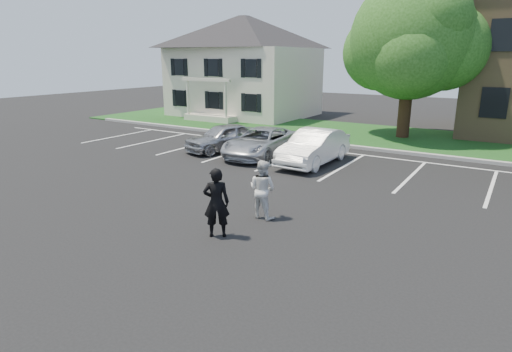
# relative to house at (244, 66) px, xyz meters

# --- Properties ---
(ground_plane) EXTENTS (90.00, 90.00, 0.00)m
(ground_plane) POSITION_rel_house_xyz_m (13.00, -19.97, -3.83)
(ground_plane) COLOR black
(ground_plane) RESTS_ON ground
(curb) EXTENTS (40.00, 0.30, 0.15)m
(curb) POSITION_rel_house_xyz_m (13.00, -7.97, -3.75)
(curb) COLOR gray
(curb) RESTS_ON ground
(grass_strip) EXTENTS (44.00, 8.00, 0.08)m
(grass_strip) POSITION_rel_house_xyz_m (13.00, -3.97, -3.79)
(grass_strip) COLOR #134114
(grass_strip) RESTS_ON ground
(stall_lines) EXTENTS (34.00, 5.36, 0.01)m
(stall_lines) POSITION_rel_house_xyz_m (14.40, -11.02, -3.82)
(stall_lines) COLOR silver
(stall_lines) RESTS_ON ground
(house) EXTENTS (10.30, 9.22, 7.60)m
(house) POSITION_rel_house_xyz_m (0.00, 0.00, 0.00)
(house) COLOR beige
(house) RESTS_ON ground
(tree) EXTENTS (7.80, 7.20, 8.80)m
(tree) POSITION_rel_house_xyz_m (13.51, -3.61, 1.52)
(tree) COLOR black
(tree) RESTS_ON ground
(man_black_suit) EXTENTS (0.80, 0.75, 1.84)m
(man_black_suit) POSITION_rel_house_xyz_m (12.87, -20.67, -2.91)
(man_black_suit) COLOR black
(man_black_suit) RESTS_ON ground
(man_white_shirt) EXTENTS (0.87, 0.70, 1.71)m
(man_white_shirt) POSITION_rel_house_xyz_m (13.15, -18.87, -2.97)
(man_white_shirt) COLOR silver
(man_white_shirt) RESTS_ON ground
(car_silver_west) EXTENTS (2.83, 4.30, 1.36)m
(car_silver_west) POSITION_rel_house_xyz_m (6.73, -12.00, -3.15)
(car_silver_west) COLOR #A8A9AD
(car_silver_west) RESTS_ON ground
(car_silver_minivan) EXTENTS (2.40, 4.84, 1.32)m
(car_silver_minivan) POSITION_rel_house_xyz_m (8.93, -12.02, -3.17)
(car_silver_minivan) COLOR #B1B3B9
(car_silver_minivan) RESTS_ON ground
(car_white_sedan) EXTENTS (1.66, 4.53, 1.48)m
(car_white_sedan) POSITION_rel_house_xyz_m (11.67, -12.11, -3.09)
(car_white_sedan) COLOR white
(car_white_sedan) RESTS_ON ground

